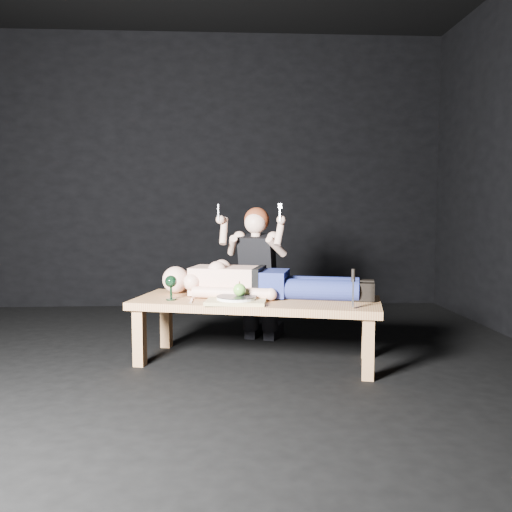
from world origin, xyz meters
name	(u,v)px	position (x,y,z in m)	size (l,w,h in m)	color
ground	(211,373)	(0.00, 0.00, 0.00)	(5.00, 5.00, 0.00)	black
back_wall	(217,172)	(0.00, 2.50, 1.50)	(5.00, 5.00, 0.00)	black
table	(256,330)	(0.31, 0.25, 0.23)	(1.71, 0.64, 0.45)	tan
lying_man	(267,279)	(0.40, 0.36, 0.58)	(1.66, 0.51, 0.26)	beige
kneeling_woman	(260,272)	(0.38, 0.87, 0.56)	(0.60, 0.67, 1.13)	black
serving_tray	(236,301)	(0.17, 0.10, 0.46)	(0.40, 0.29, 0.02)	tan
plate	(236,298)	(0.17, 0.10, 0.48)	(0.27, 0.27, 0.02)	white
apple	(240,290)	(0.19, 0.11, 0.54)	(0.09, 0.09, 0.09)	#70AF36
goblet	(171,288)	(-0.28, 0.24, 0.54)	(0.08, 0.08, 0.17)	black
fork_flat	(192,301)	(-0.14, 0.19, 0.45)	(0.02, 0.18, 0.01)	#B2B2B7
knife_flat	(255,303)	(0.30, 0.06, 0.45)	(0.02, 0.18, 0.01)	#B2B2B7
spoon_flat	(251,300)	(0.28, 0.17, 0.45)	(0.02, 0.18, 0.01)	#B2B2B7
carving_knife	(353,289)	(0.91, -0.14, 0.58)	(0.03, 0.04, 0.25)	#B2B2B7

